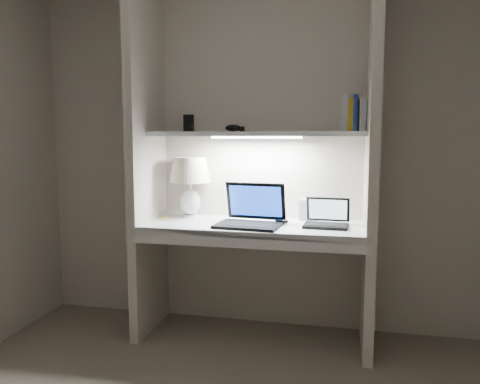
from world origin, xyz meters
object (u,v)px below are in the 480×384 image
(laptop_main, at_px, (251,216))
(book_row, at_px, (358,114))
(table_lamp, at_px, (190,177))
(laptop_netbook, at_px, (327,220))
(speaker, at_px, (307,209))

(laptop_main, relative_size, book_row, 1.83)
(laptop_main, distance_m, book_row, 0.95)
(table_lamp, relative_size, laptop_main, 0.98)
(table_lamp, height_order, laptop_netbook, table_lamp)
(table_lamp, distance_m, speaker, 0.83)
(laptop_netbook, xyz_separation_m, speaker, (-0.14, 0.20, 0.03))
(table_lamp, xyz_separation_m, book_row, (1.12, 0.05, 0.42))
(laptop_netbook, bearing_deg, speaker, 129.22)
(laptop_main, height_order, speaker, laptop_main)
(laptop_main, xyz_separation_m, book_row, (0.65, 0.25, 0.65))
(speaker, bearing_deg, laptop_netbook, -53.65)
(laptop_netbook, relative_size, speaker, 1.97)
(laptop_main, distance_m, speaker, 0.42)
(table_lamp, xyz_separation_m, speaker, (0.80, 0.07, -0.21))
(laptop_main, distance_m, laptop_netbook, 0.48)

